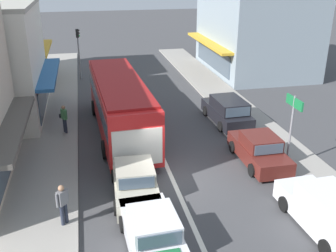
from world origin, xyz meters
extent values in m
plane|color=#3F3F42|center=(0.00, 0.00, 0.00)|extent=(140.00, 140.00, 0.00)
cube|color=silver|center=(0.00, 4.00, 0.00)|extent=(0.20, 28.00, 0.01)
cube|color=gray|center=(-6.80, 6.00, 0.07)|extent=(5.20, 44.00, 0.14)
cube|color=gray|center=(6.20, 6.00, 0.06)|extent=(2.80, 44.00, 0.12)
cube|color=#4C4742|center=(-6.70, 1.06, 2.70)|extent=(1.10, 7.64, 0.20)
cube|color=#425160|center=(-7.12, 1.06, 1.40)|extent=(0.06, 6.64, 1.80)
cube|color=#23568E|center=(-5.78, 9.77, 2.70)|extent=(1.10, 7.69, 0.20)
cube|color=#425160|center=(-6.20, 9.77, 1.40)|extent=(0.06, 6.69, 1.80)
cube|color=gold|center=(-6.74, 18.03, 2.70)|extent=(1.10, 7.01, 0.20)
cube|color=#425160|center=(-7.16, 18.03, 1.40)|extent=(0.06, 6.10, 1.80)
cube|color=#84939E|center=(11.50, 17.53, 3.81)|extent=(7.66, 10.85, 7.62)
cube|color=gold|center=(7.22, 17.53, 2.70)|extent=(1.10, 9.98, 0.20)
cube|color=#425160|center=(7.64, 17.53, 1.40)|extent=(0.06, 8.68, 1.80)
cube|color=red|center=(-1.74, 5.67, 1.76)|extent=(2.97, 10.90, 2.70)
cube|color=#425160|center=(-1.74, 5.67, 2.16)|extent=(2.99, 10.47, 0.90)
cube|color=beige|center=(-1.50, 0.25, 1.56)|extent=(2.25, 0.16, 1.76)
cube|color=maroon|center=(-1.74, 5.67, 3.17)|extent=(2.81, 10.03, 0.12)
cylinder|color=black|center=(-3.13, 8.96, 0.48)|extent=(0.30, 0.97, 0.96)
cylinder|color=black|center=(-0.63, 9.07, 0.48)|extent=(0.30, 0.97, 0.96)
cylinder|color=black|center=(-2.85, 2.65, 0.48)|extent=(0.30, 0.97, 0.96)
cylinder|color=black|center=(-0.36, 2.76, 0.48)|extent=(0.30, 0.97, 0.96)
cube|color=#B7B29E|center=(-1.83, -1.08, 0.51)|extent=(1.90, 4.27, 0.72)
cube|color=#B7B29E|center=(-1.84, -1.18, 1.17)|extent=(1.64, 1.86, 0.60)
cube|color=#425160|center=(-1.80, -0.26, 1.17)|extent=(1.44, 0.12, 0.51)
cube|color=#425160|center=(-1.88, -2.10, 1.17)|extent=(1.41, 0.12, 0.48)
cylinder|color=black|center=(-2.64, 0.22, 0.31)|extent=(0.21, 0.63, 0.62)
cylinder|color=black|center=(-0.92, 0.14, 0.31)|extent=(0.21, 0.63, 0.62)
cylinder|color=black|center=(-2.75, -2.30, 0.31)|extent=(0.21, 0.63, 0.62)
cylinder|color=black|center=(-1.03, -2.37, 0.31)|extent=(0.21, 0.63, 0.62)
cube|color=silver|center=(-1.69, -4.64, 0.51)|extent=(1.92, 4.28, 0.72)
cube|color=silver|center=(-1.69, -4.74, 1.17)|extent=(1.65, 1.87, 0.60)
cube|color=#425160|center=(-1.73, -3.82, 1.17)|extent=(1.44, 0.13, 0.51)
cube|color=#425160|center=(-1.64, -5.66, 1.17)|extent=(1.41, 0.13, 0.48)
cylinder|color=black|center=(-2.61, -3.42, 0.31)|extent=(0.21, 0.63, 0.62)
cylinder|color=black|center=(-0.89, -3.34, 0.31)|extent=(0.21, 0.63, 0.62)
cube|color=silver|center=(4.70, -4.78, 0.52)|extent=(1.93, 4.57, 0.76)
cube|color=silver|center=(4.71, -5.13, 1.24)|extent=(1.74, 2.66, 0.68)
cube|color=#425160|center=(4.66, -3.81, 1.24)|extent=(1.51, 0.12, 0.58)
cylinder|color=black|center=(3.77, -3.46, 0.31)|extent=(0.20, 0.63, 0.62)
cylinder|color=black|center=(5.53, -3.39, 0.31)|extent=(0.20, 0.63, 0.62)
cylinder|color=black|center=(3.87, -6.16, 0.31)|extent=(0.20, 0.63, 0.62)
cube|color=#561E19|center=(4.51, 0.63, 0.51)|extent=(1.74, 4.21, 0.72)
cube|color=#561E19|center=(4.51, 0.53, 1.17)|extent=(1.57, 1.81, 0.60)
cube|color=#425160|center=(4.51, 1.45, 1.17)|extent=(1.44, 0.07, 0.51)
cube|color=#425160|center=(4.50, -0.39, 1.17)|extent=(1.40, 0.07, 0.48)
cylinder|color=black|center=(3.65, 1.89, 0.31)|extent=(0.18, 0.62, 0.62)
cylinder|color=black|center=(5.37, 1.88, 0.31)|extent=(0.18, 0.62, 0.62)
cylinder|color=black|center=(3.64, -0.63, 0.31)|extent=(0.18, 0.62, 0.62)
cylinder|color=black|center=(5.36, -0.64, 0.31)|extent=(0.18, 0.62, 0.62)
cube|color=black|center=(4.80, 6.02, 0.52)|extent=(1.91, 4.56, 0.76)
cube|color=black|center=(4.81, 5.67, 1.24)|extent=(1.72, 2.65, 0.68)
cube|color=#425160|center=(4.77, 6.99, 1.24)|extent=(1.51, 0.11, 0.58)
cube|color=#425160|center=(4.85, 4.35, 1.24)|extent=(1.48, 0.11, 0.54)
cylinder|color=black|center=(3.88, 7.34, 0.31)|extent=(0.20, 0.63, 0.62)
cylinder|color=black|center=(5.63, 7.40, 0.31)|extent=(0.20, 0.63, 0.62)
cylinder|color=black|center=(3.96, 4.64, 0.31)|extent=(0.20, 0.63, 0.62)
cylinder|color=black|center=(5.72, 4.70, 0.31)|extent=(0.20, 0.63, 0.62)
cylinder|color=gray|center=(-3.89, 17.79, 2.10)|extent=(0.12, 0.12, 4.20)
cube|color=black|center=(-3.89, 17.79, 3.85)|extent=(0.24, 0.24, 0.68)
sphere|color=black|center=(-3.75, 17.79, 4.08)|extent=(0.13, 0.13, 0.13)
sphere|color=black|center=(-3.75, 17.79, 3.86)|extent=(0.13, 0.13, 0.13)
sphere|color=green|center=(-3.75, 17.79, 3.64)|extent=(0.13, 0.13, 0.13)
cylinder|color=gray|center=(5.63, -0.14, 1.80)|extent=(0.10, 0.10, 3.60)
cube|color=#19753D|center=(5.63, -0.16, 3.30)|extent=(0.08, 1.40, 0.44)
cube|color=white|center=(5.67, -0.16, 3.30)|extent=(0.01, 1.10, 0.10)
cylinder|color=#232838|center=(-4.82, 5.98, 0.56)|extent=(0.14, 0.14, 0.84)
cylinder|color=#232838|center=(-4.90, 6.14, 0.56)|extent=(0.14, 0.14, 0.84)
cube|color=#478951|center=(-4.86, 6.06, 1.26)|extent=(0.36, 0.42, 0.56)
sphere|color=#9E7051|center=(-4.86, 6.06, 1.66)|extent=(0.22, 0.22, 0.22)
cylinder|color=#478951|center=(-4.75, 5.85, 1.26)|extent=(0.09, 0.09, 0.54)
cylinder|color=#478951|center=(-4.97, 6.27, 1.26)|extent=(0.09, 0.09, 0.54)
cube|color=black|center=(-5.02, 6.33, 1.08)|extent=(0.26, 0.20, 0.22)
cylinder|color=#232838|center=(-4.61, -2.62, 0.56)|extent=(0.14, 0.14, 0.84)
cylinder|color=#232838|center=(-4.74, -2.75, 0.56)|extent=(0.14, 0.14, 0.84)
cube|color=slate|center=(-4.67, -2.68, 1.26)|extent=(0.41, 0.41, 0.56)
sphere|color=#9E7051|center=(-4.67, -2.68, 1.66)|extent=(0.22, 0.22, 0.22)
cylinder|color=slate|center=(-4.50, -2.52, 1.26)|extent=(0.09, 0.09, 0.54)
cylinder|color=slate|center=(-4.85, -2.85, 1.26)|extent=(0.09, 0.09, 0.54)
camera|label=1|loc=(-3.47, -15.32, 9.09)|focal=42.00mm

